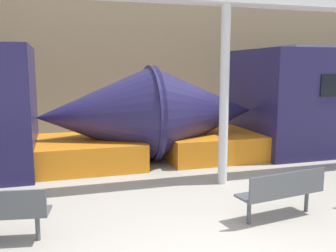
{
  "coord_description": "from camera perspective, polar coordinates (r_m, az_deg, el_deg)",
  "views": [
    {
      "loc": [
        -1.92,
        -3.87,
        2.59
      ],
      "look_at": [
        0.23,
        3.32,
        1.4
      ],
      "focal_mm": 40.0,
      "sensor_mm": 36.0,
      "label": 1
    }
  ],
  "objects": [
    {
      "name": "station_wall",
      "position": [
        14.61,
        -9.17,
        8.55
      ],
      "size": [
        56.0,
        0.2,
        5.0
      ],
      "primitive_type": "cube",
      "color": "#9E8460",
      "rests_on": "ground_plane"
    },
    {
      "name": "support_column_near",
      "position": [
        8.24,
        8.56,
        4.39
      ],
      "size": [
        0.2,
        0.2,
        3.88
      ],
      "primitive_type": "cylinder",
      "color": "silver",
      "rests_on": "ground_plane"
    },
    {
      "name": "bench_near",
      "position": [
        6.73,
        17.12,
        -9.31
      ],
      "size": [
        1.64,
        0.67,
        0.86
      ],
      "rotation": [
        0.0,
        0.0,
        0.15
      ],
      "color": "#4C4F54",
      "rests_on": "ground_plane"
    }
  ]
}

